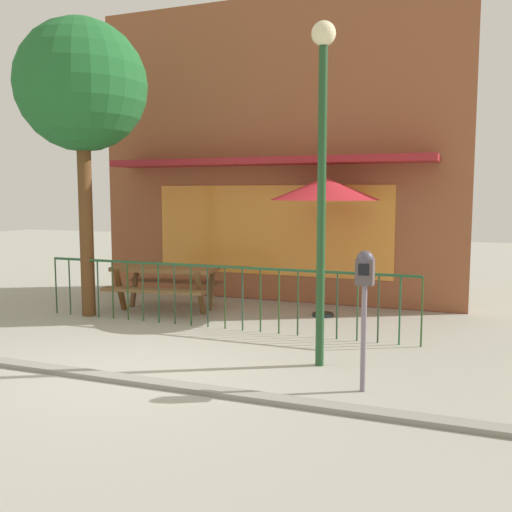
% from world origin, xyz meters
% --- Properties ---
extents(ground, '(40.00, 40.00, 0.00)m').
position_xyz_m(ground, '(0.00, 0.00, 0.00)').
color(ground, '#9D9E8F').
extents(pub_storefront, '(7.18, 1.27, 5.65)m').
position_xyz_m(pub_storefront, '(0.00, 4.86, 2.80)').
color(pub_storefront, '#5B2527').
rests_on(pub_storefront, ground).
extents(patio_fence_front, '(6.05, 0.04, 0.97)m').
position_xyz_m(patio_fence_front, '(-0.00, 2.19, 0.66)').
color(patio_fence_front, '#1F4C2B').
rests_on(patio_fence_front, ground).
extents(picnic_table_left, '(1.94, 1.55, 0.79)m').
position_xyz_m(picnic_table_left, '(-1.38, 3.08, 0.61)').
color(picnic_table_left, brown).
rests_on(picnic_table_left, ground).
extents(patio_umbrella, '(1.81, 1.81, 2.31)m').
position_xyz_m(patio_umbrella, '(1.31, 3.60, 2.11)').
color(patio_umbrella, black).
rests_on(patio_umbrella, ground).
extents(parking_meter_near, '(0.18, 0.17, 1.47)m').
position_xyz_m(parking_meter_near, '(2.60, 0.19, 1.14)').
color(parking_meter_near, slate).
rests_on(parking_meter_near, ground).
extents(street_tree, '(2.11, 2.11, 4.83)m').
position_xyz_m(street_tree, '(-2.39, 2.24, 3.74)').
color(street_tree, brown).
rests_on(street_tree, ground).
extents(street_lamp, '(0.28, 0.28, 3.97)m').
position_xyz_m(street_lamp, '(1.95, 0.91, 2.59)').
color(street_lamp, '#1F4825').
rests_on(street_lamp, ground).
extents(curb_edge, '(10.05, 0.20, 0.11)m').
position_xyz_m(curb_edge, '(0.00, -0.43, 0.00)').
color(curb_edge, gray).
rests_on(curb_edge, ground).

